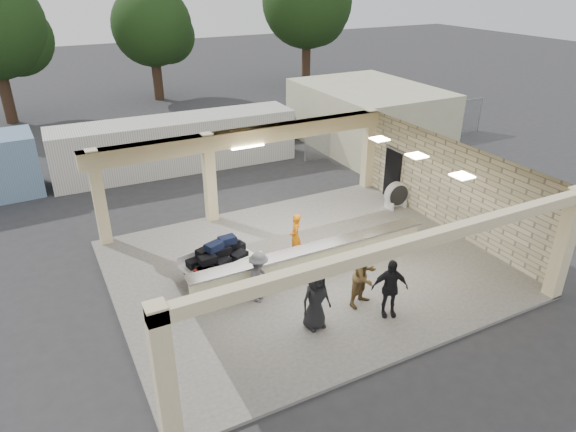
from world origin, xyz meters
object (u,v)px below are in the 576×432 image
passenger_b (390,288)px  passenger_d (316,299)px  car_white_a (299,122)px  car_dark (269,120)px  baggage_counter (313,260)px  luggage_cart (219,258)px  passenger_a (365,276)px  container_white (177,144)px  passenger_c (259,277)px  car_white_b (372,108)px  baggage_handler (295,236)px  drum_fan (396,194)px

passenger_b → passenger_d: (-2.08, 0.48, 0.00)m
car_white_a → car_dark: bearing=50.3°
baggage_counter → passenger_d: (-1.28, -2.35, 0.40)m
passenger_b → passenger_d: size_ratio=1.00×
luggage_cart → car_dark: luggage_cart is taller
passenger_a → car_white_a: (6.58, 15.97, -0.33)m
container_white → passenger_c: bearing=-93.7°
luggage_cart → passenger_a: (3.22, -3.21, 0.22)m
baggage_counter → car_white_b: 19.22m
baggage_handler → container_white: 10.45m
baggage_handler → car_dark: bearing=-176.8°
car_dark → baggage_handler: bearing=168.7°
baggage_counter → luggage_cart: size_ratio=3.29×
passenger_c → car_dark: passenger_c is taller
luggage_cart → passenger_a: 4.56m
drum_fan → passenger_c: (-7.62, -3.34, 0.21)m
passenger_b → container_white: bearing=119.8°
passenger_b → car_dark: bearing=97.6°
drum_fan → car_white_a: bearing=83.9°
drum_fan → car_white_b: car_white_b is taller
car_white_a → drum_fan: bearing=-178.6°
car_white_b → container_white: bearing=127.0°
luggage_cart → container_white: size_ratio=0.22×
passenger_a → passenger_d: size_ratio=1.06×
drum_fan → car_white_a: size_ratio=0.22×
passenger_d → container_white: 13.93m
drum_fan → baggage_handler: baggage_handler is taller
passenger_b → container_white: 14.51m
passenger_a → passenger_d: (-1.78, -0.27, -0.05)m
passenger_c → car_dark: 17.78m
passenger_a → passenger_b: (0.31, -0.75, -0.05)m
drum_fan → passenger_d: bearing=-140.8°
car_dark → car_white_a: bearing=-128.3°
baggage_counter → container_white: container_white is taller
passenger_d → car_white_a: (8.36, 16.24, -0.28)m
car_dark → passenger_a: bearing=174.0°
drum_fan → baggage_handler: 5.75m
drum_fan → passenger_a: size_ratio=0.58×
car_white_b → car_dark: (-6.89, 0.93, -0.10)m
passenger_b → car_dark: (4.98, 18.21, -0.31)m
passenger_b → car_white_a: passenger_b is taller
passenger_b → car_white_a: bearing=92.3°
passenger_d → passenger_a: bearing=5.4°
passenger_b → car_white_b: passenger_b is taller
car_white_a → passenger_b: bearing=168.9°
luggage_cart → car_white_b: 20.36m
car_white_a → container_white: 8.37m
passenger_d → luggage_cart: bearing=109.2°
luggage_cart → car_white_a: (9.80, 12.75, -0.11)m
baggage_handler → baggage_counter: bearing=25.8°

